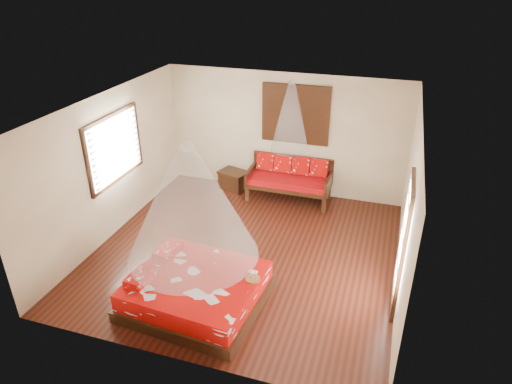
# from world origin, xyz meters

# --- Properties ---
(room) EXTENTS (5.54, 5.54, 2.84)m
(room) POSITION_xyz_m (0.00, 0.00, 1.40)
(room) COLOR black
(room) RESTS_ON ground
(bed) EXTENTS (2.17, 1.99, 0.63)m
(bed) POSITION_xyz_m (-0.29, -1.59, 0.25)
(bed) COLOR black
(bed) RESTS_ON floor
(daybed) EXTENTS (1.88, 0.83, 0.96)m
(daybed) POSITION_xyz_m (0.25, 2.39, 0.52)
(daybed) COLOR black
(daybed) RESTS_ON floor
(storage_chest) EXTENTS (0.76, 0.65, 0.45)m
(storage_chest) POSITION_xyz_m (-1.14, 2.45, 0.23)
(storage_chest) COLOR black
(storage_chest) RESTS_ON floor
(shutter_panel) EXTENTS (1.52, 0.06, 1.32)m
(shutter_panel) POSITION_xyz_m (0.25, 2.72, 1.90)
(shutter_panel) COLOR black
(shutter_panel) RESTS_ON wall_back
(window_left) EXTENTS (0.10, 1.74, 1.34)m
(window_left) POSITION_xyz_m (-2.71, 0.20, 1.70)
(window_left) COLOR black
(window_left) RESTS_ON wall_left
(glazed_door) EXTENTS (0.08, 1.02, 2.16)m
(glazed_door) POSITION_xyz_m (2.72, -0.60, 1.07)
(glazed_door) COLOR black
(glazed_door) RESTS_ON floor
(wine_tray) EXTENTS (0.23, 0.23, 0.19)m
(wine_tray) POSITION_xyz_m (0.59, -1.38, 0.55)
(wine_tray) COLOR brown
(wine_tray) RESTS_ON bed
(mosquito_net_main) EXTENTS (1.96, 1.96, 1.80)m
(mosquito_net_main) POSITION_xyz_m (-0.28, -1.59, 1.85)
(mosquito_net_main) COLOR silver
(mosquito_net_main) RESTS_ON ceiling
(mosquito_net_daybed) EXTENTS (0.82, 0.82, 1.50)m
(mosquito_net_daybed) POSITION_xyz_m (0.25, 2.25, 2.00)
(mosquito_net_daybed) COLOR silver
(mosquito_net_daybed) RESTS_ON ceiling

